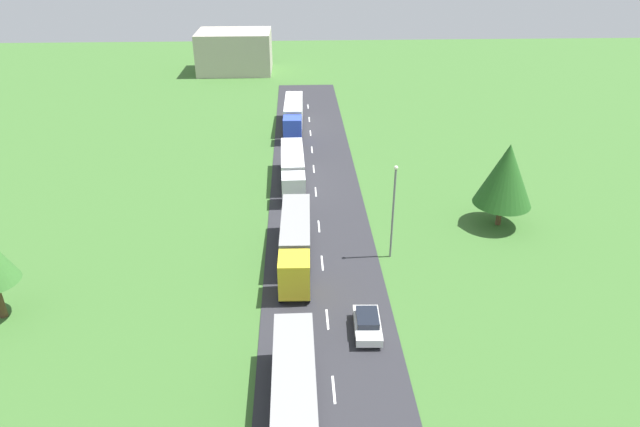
% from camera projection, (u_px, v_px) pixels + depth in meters
% --- Properties ---
extents(road, '(10.00, 140.00, 0.06)m').
position_uv_depth(road, '(328.00, 327.00, 40.59)').
color(road, '#2B2B30').
rests_on(road, ground).
extents(lane_marking_centre, '(0.16, 121.49, 0.01)m').
position_uv_depth(lane_marking_centre, '(330.00, 351.00, 38.28)').
color(lane_marking_centre, white).
rests_on(lane_marking_centre, road).
extents(truck_lead, '(2.53, 13.41, 3.44)m').
position_uv_depth(truck_lead, '(294.00, 406.00, 31.30)').
color(truck_lead, orange).
rests_on(truck_lead, road).
extents(truck_second, '(2.78, 12.74, 3.59)m').
position_uv_depth(truck_second, '(295.00, 241.00, 47.51)').
color(truck_second, yellow).
rests_on(truck_second, road).
extents(truck_third, '(2.69, 12.19, 3.49)m').
position_uv_depth(truck_third, '(293.00, 168.00, 62.07)').
color(truck_third, white).
rests_on(truck_third, road).
extents(truck_fourth, '(2.82, 13.62, 3.80)m').
position_uv_depth(truck_fourth, '(293.00, 115.00, 79.24)').
color(truck_fourth, blue).
rests_on(truck_fourth, road).
extents(car_third, '(2.02, 4.12, 1.39)m').
position_uv_depth(car_third, '(367.00, 324.00, 39.75)').
color(car_third, white).
rests_on(car_third, road).
extents(lamppost_second, '(0.36, 0.36, 8.71)m').
position_uv_depth(lamppost_second, '(393.00, 208.00, 47.16)').
color(lamppost_second, slate).
rests_on(lamppost_second, ground).
extents(tree_oak, '(5.51, 5.51, 8.35)m').
position_uv_depth(tree_oak, '(506.00, 175.00, 52.29)').
color(tree_oak, '#513823').
rests_on(tree_oak, ground).
extents(distant_building, '(14.37, 11.90, 7.85)m').
position_uv_depth(distant_building, '(235.00, 51.00, 110.88)').
color(distant_building, '#B2A899').
rests_on(distant_building, ground).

